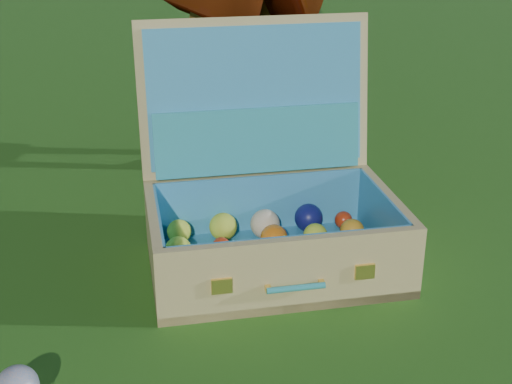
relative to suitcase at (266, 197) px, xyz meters
name	(u,v)px	position (x,y,z in m)	size (l,w,h in m)	color
ground	(323,299)	(-0.01, -0.25, -0.16)	(60.00, 60.00, 0.00)	#215114
suitcase	(266,197)	(0.00, 0.00, 0.00)	(0.75, 0.70, 0.58)	tan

